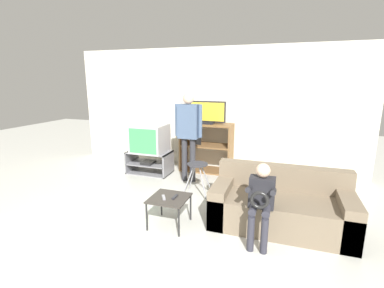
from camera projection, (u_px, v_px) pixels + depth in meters
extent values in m
plane|color=beige|center=(116.00, 268.00, 2.91)|extent=(18.00, 18.00, 0.00)
cube|color=silver|center=(211.00, 109.00, 6.04)|extent=(6.40, 0.06, 2.60)
cube|color=slate|center=(150.00, 172.00, 5.91)|extent=(0.90, 0.54, 0.02)
cube|color=slate|center=(150.00, 163.00, 5.86)|extent=(0.86, 0.54, 0.02)
cube|color=slate|center=(149.00, 152.00, 5.81)|extent=(0.90, 0.54, 0.02)
cube|color=slate|center=(132.00, 160.00, 5.99)|extent=(0.03, 0.54, 0.46)
cube|color=slate|center=(168.00, 164.00, 5.72)|extent=(0.03, 0.54, 0.46)
cube|color=black|center=(148.00, 162.00, 5.79)|extent=(0.24, 0.28, 0.05)
cube|color=#B2B2B7|center=(150.00, 138.00, 5.73)|extent=(0.67, 0.61, 0.57)
cube|color=#3FA559|center=(142.00, 141.00, 5.44)|extent=(0.59, 0.01, 0.49)
cube|color=brown|center=(184.00, 146.00, 6.08)|extent=(0.03, 0.51, 1.03)
cube|color=brown|center=(231.00, 149.00, 5.75)|extent=(0.03, 0.51, 1.03)
cube|color=brown|center=(206.00, 170.00, 6.03)|extent=(1.02, 0.51, 0.03)
cube|color=brown|center=(207.00, 145.00, 5.91)|extent=(1.02, 0.51, 0.03)
cube|color=brown|center=(207.00, 124.00, 5.81)|extent=(1.02, 0.51, 0.03)
cube|color=black|center=(197.00, 139.00, 5.87)|extent=(0.18, 0.04, 0.22)
cube|color=black|center=(207.00, 123.00, 5.77)|extent=(0.26, 0.20, 0.04)
cube|color=black|center=(208.00, 112.00, 5.72)|extent=(0.76, 0.04, 0.43)
cube|color=yellow|center=(207.00, 112.00, 5.70)|extent=(0.71, 0.01, 0.38)
cylinder|color=#99999E|center=(188.00, 181.00, 4.63)|extent=(0.19, 0.16, 0.55)
cylinder|color=#99999E|center=(203.00, 183.00, 4.55)|extent=(0.19, 0.16, 0.55)
cylinder|color=#99999E|center=(192.00, 177.00, 4.84)|extent=(0.19, 0.16, 0.55)
cylinder|color=#99999E|center=(207.00, 179.00, 4.75)|extent=(0.19, 0.16, 0.55)
cylinder|color=#333338|center=(197.00, 164.00, 4.63)|extent=(0.35, 0.35, 0.02)
cube|color=#38332D|center=(169.00, 198.00, 3.68)|extent=(0.50, 0.50, 0.02)
cylinder|color=black|center=(147.00, 217.00, 3.59)|extent=(0.02, 0.02, 0.38)
cylinder|color=black|center=(179.00, 222.00, 3.45)|extent=(0.02, 0.02, 0.38)
cylinder|color=black|center=(161.00, 203.00, 4.01)|extent=(0.02, 0.02, 0.38)
cylinder|color=black|center=(191.00, 207.00, 3.87)|extent=(0.02, 0.02, 0.38)
cube|color=#232328|center=(175.00, 197.00, 3.68)|extent=(0.04, 0.14, 0.02)
cube|color=gray|center=(164.00, 197.00, 3.66)|extent=(0.11, 0.14, 0.02)
cube|color=#756651|center=(280.00, 212.00, 3.69)|extent=(1.78, 0.85, 0.42)
cube|color=#756651|center=(283.00, 177.00, 3.90)|extent=(1.78, 0.20, 0.34)
cube|color=#756651|center=(222.00, 200.00, 3.92)|extent=(0.22, 0.85, 0.54)
cube|color=#756651|center=(346.00, 217.00, 3.43)|extent=(0.22, 0.85, 0.54)
cylinder|color=#2D2D33|center=(185.00, 159.00, 5.36)|extent=(0.11, 0.11, 0.85)
cylinder|color=#2D2D33|center=(193.00, 160.00, 5.30)|extent=(0.11, 0.11, 0.85)
cube|color=#475B7A|center=(188.00, 121.00, 5.16)|extent=(0.38, 0.20, 0.64)
cylinder|color=#475B7A|center=(177.00, 120.00, 5.23)|extent=(0.08, 0.08, 0.60)
cylinder|color=#475B7A|center=(200.00, 121.00, 5.09)|extent=(0.08, 0.08, 0.60)
sphere|color=beige|center=(188.00, 99.00, 5.07)|extent=(0.21, 0.21, 0.21)
cylinder|color=#2D2D38|center=(251.00, 234.00, 3.17)|extent=(0.08, 0.08, 0.42)
cylinder|color=#2D2D38|center=(264.00, 236.00, 3.12)|extent=(0.08, 0.08, 0.42)
cylinder|color=#2D2D38|center=(253.00, 208.00, 3.25)|extent=(0.09, 0.30, 0.09)
cylinder|color=#2D2D38|center=(267.00, 209.00, 3.20)|extent=(0.09, 0.30, 0.09)
cube|color=#232328|center=(262.00, 192.00, 3.33)|extent=(0.30, 0.17, 0.38)
cylinder|color=#232328|center=(249.00, 189.00, 3.24)|extent=(0.06, 0.31, 0.14)
cylinder|color=#232328|center=(273.00, 192.00, 3.15)|extent=(0.06, 0.31, 0.14)
sphere|color=beige|center=(263.00, 170.00, 3.27)|extent=(0.17, 0.17, 0.17)
torus|color=black|center=(260.00, 200.00, 3.06)|extent=(0.21, 0.04, 0.21)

